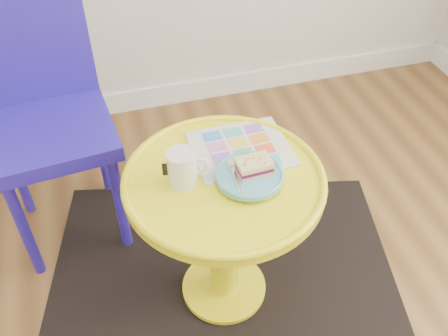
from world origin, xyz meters
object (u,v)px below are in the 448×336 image
object	(u,v)px
side_table	(224,215)
newspaper	(241,149)
chair	(43,106)
mug	(183,167)
plate	(249,176)

from	to	relation	value
side_table	newspaper	size ratio (longest dim) A/B	2.00
chair	mug	size ratio (longest dim) A/B	8.06
chair	mug	world-z (taller)	chair
side_table	plate	bearing A→B (deg)	-25.43
side_table	mug	size ratio (longest dim) A/B	4.99
newspaper	mug	world-z (taller)	mug
side_table	plate	distance (m)	0.20
side_table	newspaper	bearing A→B (deg)	51.50
side_table	plate	xyz separation A→B (m)	(0.07, -0.03, 0.18)
chair	plate	xyz separation A→B (m)	(0.58, -0.58, 0.03)
plate	side_table	bearing A→B (deg)	154.57
chair	plate	distance (m)	0.82
chair	newspaper	world-z (taller)	chair
chair	plate	world-z (taller)	chair
mug	plate	distance (m)	0.20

